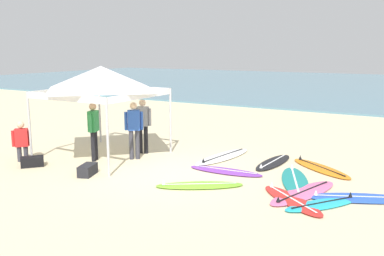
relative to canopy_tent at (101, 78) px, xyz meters
The scene contains 19 objects.
ground_plane 3.40m from the canopy_tent, ahead, with size 80.00×80.00×0.00m, color beige.
sea 30.55m from the canopy_tent, 85.48° to the left, with size 80.00×36.00×0.10m, color #568499.
canopy_tent is the anchor object (origin of this frame).
surfboard_red 6.59m from the canopy_tent, ahead, with size 1.90×1.70×0.19m.
surfboard_lime 4.65m from the canopy_tent, 14.73° to the right, with size 2.06×1.63×0.19m.
surfboard_orange 6.78m from the canopy_tent, 17.47° to the left, with size 2.10×1.77×0.19m.
surfboard_black 5.60m from the canopy_tent, 21.11° to the left, with size 0.69×2.08×0.19m.
surfboard_teal 6.24m from the canopy_tent, ahead, with size 1.41×2.39×0.19m.
surfboard_purple 4.57m from the canopy_tent, ahead, with size 2.08×0.68×0.19m.
surfboard_blue 7.72m from the canopy_tent, ahead, with size 2.38×1.54×0.19m.
surfboard_white 4.33m from the canopy_tent, 28.40° to the left, with size 1.05×2.54×0.19m.
surfboard_pink 6.63m from the canopy_tent, ahead, with size 1.32×2.45×0.19m.
surfboard_cyan 7.17m from the canopy_tent, ahead, with size 1.52×1.82×0.19m.
person_grey 1.86m from the canopy_tent, 50.62° to the left, with size 0.52×0.33×1.71m.
person_blue 1.72m from the canopy_tent, 14.07° to the left, with size 0.46×0.39×1.71m.
person_green 1.48m from the canopy_tent, 83.42° to the right, with size 0.34×0.52×1.71m.
person_red 2.91m from the canopy_tent, 137.11° to the right, with size 0.42×0.41×1.20m.
gear_bag_near_tent 2.94m from the canopy_tent, 61.18° to the right, with size 0.60×0.32×0.28m, color #232328.
gear_bag_by_pole 3.07m from the canopy_tent, 119.12° to the right, with size 0.60×0.32×0.28m, color black.
Camera 1 is at (6.08, -8.96, 3.23)m, focal length 38.87 mm.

